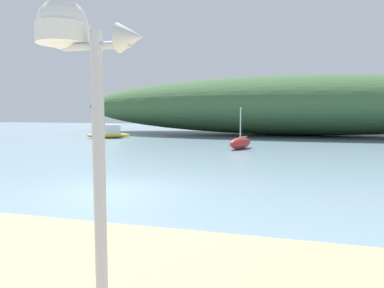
{
  "coord_description": "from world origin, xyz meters",
  "views": [
    {
      "loc": [
        5.5,
        -10.25,
        2.57
      ],
      "look_at": [
        1.84,
        2.85,
        1.33
      ],
      "focal_mm": 33.73,
      "sensor_mm": 36.0,
      "label": 1
    }
  ],
  "objects": [
    {
      "name": "mast_structure",
      "position": [
        3.49,
        -7.18,
        3.03
      ],
      "size": [
        1.08,
        0.51,
        3.43
      ],
      "color": "silver",
      "rests_on": "beach_sand"
    },
    {
      "name": "motorboat_inner_mooring",
      "position": [
        -11.48,
        21.06,
        0.44
      ],
      "size": [
        4.26,
        2.96,
        1.28
      ],
      "color": "gold",
      "rests_on": "ground"
    },
    {
      "name": "ground_plane",
      "position": [
        0.0,
        0.0,
        0.0
      ],
      "size": [
        120.0,
        120.0,
        0.0
      ],
      "primitive_type": "plane",
      "color": "#7A99A8"
    },
    {
      "name": "sailboat_near_shore",
      "position": [
        2.08,
        14.29,
        0.41
      ],
      "size": [
        1.61,
        2.77,
        2.85
      ],
      "color": "#B72D28",
      "rests_on": "ground"
    },
    {
      "name": "distant_hill",
      "position": [
        5.71,
        30.96,
        3.21
      ],
      "size": [
        49.86,
        15.01,
        6.43
      ],
      "primitive_type": "ellipsoid",
      "color": "#3D6038",
      "rests_on": "ground"
    }
  ]
}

